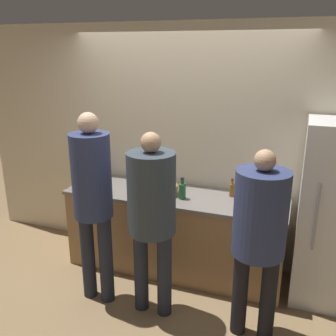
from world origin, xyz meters
The scene contains 11 objects.
ground_plane centered at (0.00, 0.00, 0.00)m, with size 14.00×14.00×0.00m, color #8C704C.
wall_back centered at (0.00, 0.74, 1.30)m, with size 5.20×0.06×2.60m.
counter centered at (0.00, 0.40, 0.44)m, with size 2.31×0.72×0.88m.
person_left centered at (-0.53, -0.36, 1.10)m, with size 0.35×0.35×1.82m.
person_center centered at (0.04, -0.36, 1.05)m, with size 0.41×0.41×1.70m.
person_right centered at (0.94, -0.36, 1.01)m, with size 0.42×0.42×1.63m.
fruit_bowl centered at (-0.10, 0.34, 0.94)m, with size 0.28×0.28×0.14m.
utensil_crock centered at (-1.04, 0.52, 0.95)m, with size 0.10×0.10×0.28m.
bottle_amber centered at (0.57, 0.51, 0.96)m, with size 0.05×0.05×0.19m.
bottle_green centered at (0.11, 0.28, 0.97)m, with size 0.08×0.08×0.22m.
cup_red centered at (-0.90, 0.21, 0.93)m, with size 0.07×0.07×0.10m.
Camera 1 is at (1.17, -3.07, 2.34)m, focal length 40.00 mm.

